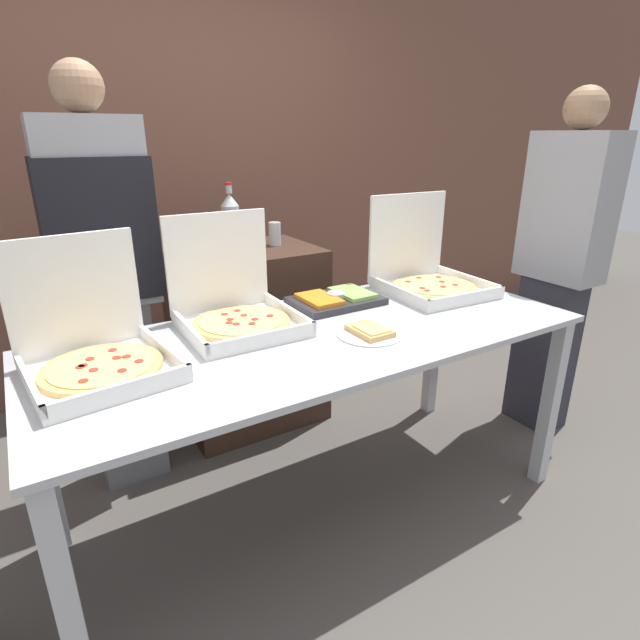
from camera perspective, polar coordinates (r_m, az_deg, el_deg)
The scene contains 14 objects.
ground_plane at distance 2.36m, azimuth 0.00°, elevation -20.65°, with size 16.00×16.00×0.00m, color #514C47.
brick_wall_behind at distance 3.35m, azimuth -16.20°, elevation 17.12°, with size 10.00×0.06×2.80m.
buffet_table at distance 1.95m, azimuth 0.00°, elevation -4.13°, with size 2.08×0.85×0.84m.
pizza_box_far_right at distance 1.98m, azimuth -9.66°, elevation 1.43°, with size 0.43×0.45×0.42m.
pizza_box_near_right at distance 2.47m, azimuth 12.16°, elevation 5.14°, with size 0.47×0.49×0.44m.
pizza_box_near_left at distance 1.73m, azimuth -24.33°, elevation -3.09°, with size 0.46×0.48×0.42m.
paper_plate_front_left at distance 1.90m, azimuth 5.72°, elevation -1.36°, with size 0.25×0.25×0.03m.
veggie_tray at distance 2.23m, azimuth 1.83°, elevation 2.37°, with size 0.39×0.26×0.05m.
sideboard_podium at distance 2.79m, azimuth -8.22°, elevation -2.01°, with size 0.76×0.54×0.99m.
soda_bottle at distance 2.57m, azimuth -10.17°, elevation 10.90°, with size 0.09×0.09×0.35m.
soda_can_silver at distance 2.73m, azimuth -5.20°, elevation 9.80°, with size 0.07×0.07×0.12m.
soda_can_colored at distance 2.69m, azimuth -11.24°, elevation 9.33°, with size 0.07×0.07×0.12m.
person_server_vest at distance 2.29m, azimuth -23.34°, elevation 5.56°, with size 0.42×0.24×1.81m.
person_guest_cap at distance 2.87m, azimuth 25.64°, elevation 5.81°, with size 0.22×0.40×1.77m.
Camera 1 is at (-0.93, -1.51, 1.55)m, focal length 28.00 mm.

